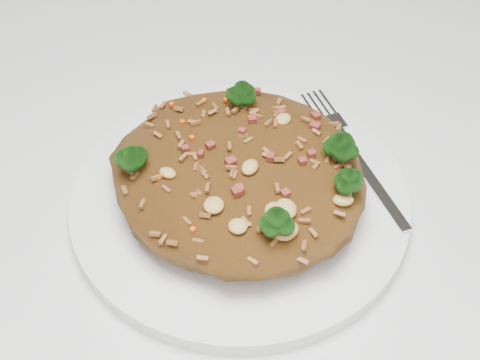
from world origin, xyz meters
name	(u,v)px	position (x,y,z in m)	size (l,w,h in m)	color
dining_table	(294,311)	(0.00, 0.00, 0.66)	(1.20, 0.80, 0.75)	silver
plate	(240,200)	(-0.06, 0.00, 0.76)	(0.25, 0.25, 0.01)	white
fried_rice	(241,167)	(-0.06, 0.00, 0.79)	(0.19, 0.18, 0.06)	brown
fork	(359,162)	(0.00, 0.08, 0.77)	(0.15, 0.10, 0.00)	silver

